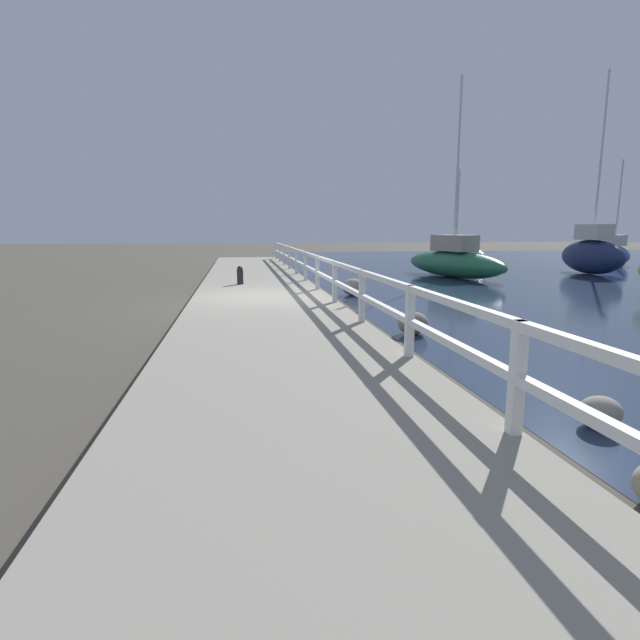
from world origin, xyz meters
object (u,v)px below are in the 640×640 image
at_px(sailboat_green, 453,261).
at_px(sailboat_navy, 592,253).
at_px(sailboat_blue, 614,253).
at_px(mooring_bollard, 240,275).
at_px(sailboat_gray, 456,254).

bearing_deg(sailboat_green, sailboat_navy, -8.54).
bearing_deg(sailboat_blue, sailboat_navy, -112.32).
distance_m(mooring_bollard, sailboat_gray, 14.88).
xyz_separation_m(sailboat_navy, sailboat_blue, (5.14, 4.97, -0.23)).
height_order(mooring_bollard, sailboat_gray, sailboat_gray).
relative_size(mooring_bollard, sailboat_navy, 0.07).
bearing_deg(sailboat_blue, sailboat_gray, -162.22).
distance_m(sailboat_navy, sailboat_gray, 6.78).
xyz_separation_m(sailboat_green, sailboat_blue, (11.52, 5.46, -0.01)).
relative_size(sailboat_navy, sailboat_gray, 1.63).
relative_size(mooring_bollard, sailboat_green, 0.07).
bearing_deg(mooring_bollard, sailboat_green, 22.60).
relative_size(sailboat_gray, sailboat_green, 0.67).
bearing_deg(sailboat_navy, sailboat_blue, 46.09).
xyz_separation_m(sailboat_gray, sailboat_blue, (8.56, -0.88, 0.02)).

